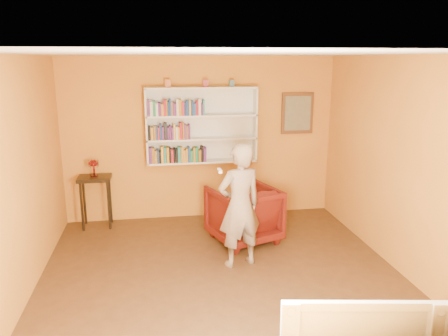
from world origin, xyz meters
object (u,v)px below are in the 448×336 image
(person, at_px, (240,206))
(television, at_px, (357,334))
(console_table, at_px, (95,185))
(armchair, at_px, (244,214))
(ruby_lustre, at_px, (94,165))
(bookshelf, at_px, (201,125))

(person, xyz_separation_m, television, (0.25, -2.80, 0.02))
(person, relative_size, television, 1.52)
(console_table, bearing_deg, television, -63.40)
(armchair, xyz_separation_m, television, (0.03, -3.56, 0.42))
(ruby_lustre, height_order, television, television)
(bookshelf, xyz_separation_m, console_table, (-1.73, -0.16, -0.90))
(console_table, bearing_deg, bookshelf, 5.27)
(console_table, relative_size, armchair, 0.92)
(ruby_lustre, bearing_deg, bookshelf, 5.27)
(bookshelf, distance_m, person, 2.03)
(person, bearing_deg, ruby_lustre, -56.27)
(armchair, bearing_deg, ruby_lustre, -41.70)
(person, bearing_deg, armchair, -121.86)
(armchair, distance_m, person, 0.88)
(console_table, distance_m, television, 5.03)
(bookshelf, height_order, person, bookshelf)
(ruby_lustre, bearing_deg, console_table, 153.43)
(ruby_lustre, relative_size, person, 0.16)
(bookshelf, xyz_separation_m, ruby_lustre, (-1.73, -0.16, -0.56))
(person, bearing_deg, console_table, -56.27)
(person, distance_m, television, 2.81)
(bookshelf, xyz_separation_m, person, (0.27, -1.86, -0.78))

